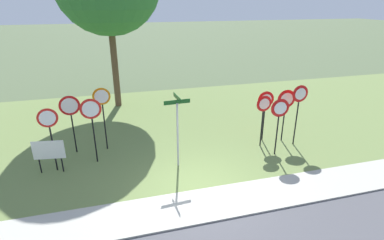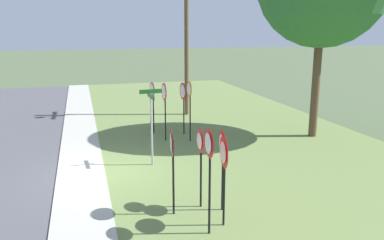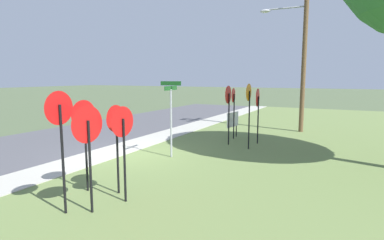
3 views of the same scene
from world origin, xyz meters
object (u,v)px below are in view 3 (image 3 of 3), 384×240
at_px(stop_sign_near_left, 234,102).
at_px(stop_sign_far_center, 249,102).
at_px(stop_sign_near_right, 258,104).
at_px(street_name_post, 171,112).
at_px(stop_sign_far_left, 228,102).
at_px(yield_sign_near_right, 123,131).
at_px(yield_sign_center, 84,124).
at_px(yield_sign_near_left, 60,123).
at_px(utility_pole, 302,39).
at_px(yield_sign_far_left, 116,128).
at_px(notice_board, 233,121).
at_px(yield_sign_far_right, 88,133).

bearing_deg(stop_sign_near_left, stop_sign_far_center, 28.04).
bearing_deg(stop_sign_near_right, street_name_post, -35.11).
xyz_separation_m(stop_sign_far_left, street_name_post, (2.96, -1.10, -0.21)).
relative_size(yield_sign_near_right, street_name_post, 0.82).
bearing_deg(yield_sign_center, yield_sign_near_right, 92.08).
bearing_deg(stop_sign_far_center, yield_sign_near_left, -13.27).
xyz_separation_m(yield_sign_center, utility_pole, (-11.92, 3.46, 3.14)).
bearing_deg(yield_sign_near_right, street_name_post, -159.09).
relative_size(stop_sign_far_left, street_name_post, 0.92).
relative_size(yield_sign_far_left, yield_sign_center, 0.95).
relative_size(stop_sign_near_right, notice_board, 1.94).
height_order(stop_sign_near_left, yield_sign_far_left, stop_sign_near_left).
height_order(yield_sign_center, utility_pole, utility_pole).
bearing_deg(utility_pole, yield_sign_center, -16.19).
bearing_deg(stop_sign_near_left, stop_sign_near_right, 58.80).
xyz_separation_m(stop_sign_far_center, yield_sign_far_left, (6.35, -1.47, -0.27)).
height_order(stop_sign_near_right, yield_sign_near_left, yield_sign_near_left).
relative_size(utility_pole, notice_board, 7.27).
relative_size(yield_sign_far_left, street_name_post, 0.81).
xyz_separation_m(stop_sign_far_left, yield_sign_far_left, (6.74, -0.45, -0.21)).
bearing_deg(yield_sign_far_right, stop_sign_near_left, -174.11).
height_order(stop_sign_far_left, utility_pole, utility_pole).
xyz_separation_m(stop_sign_far_left, notice_board, (-1.57, -0.34, -1.04)).
distance_m(stop_sign_far_center, street_name_post, 3.34).
bearing_deg(yield_sign_center, utility_pole, 171.26).
relative_size(yield_sign_far_left, yield_sign_far_right, 0.96).
bearing_deg(utility_pole, stop_sign_far_left, -23.70).
bearing_deg(yield_sign_near_right, notice_board, -172.07).
bearing_deg(street_name_post, yield_sign_near_right, 11.80).
bearing_deg(yield_sign_far_right, yield_sign_far_left, -162.91).
height_order(stop_sign_near_right, utility_pole, utility_pole).
distance_m(street_name_post, utility_pole, 9.16).
xyz_separation_m(stop_sign_near_right, yield_sign_far_left, (7.57, -1.51, -0.11)).
height_order(stop_sign_far_center, yield_sign_far_left, stop_sign_far_center).
distance_m(yield_sign_center, notice_board, 8.64).
height_order(stop_sign_far_left, yield_sign_center, stop_sign_far_left).
height_order(stop_sign_near_left, yield_sign_near_left, yield_sign_near_left).
bearing_deg(yield_sign_near_left, yield_sign_far_left, 171.95).
xyz_separation_m(yield_sign_far_right, street_name_post, (-4.95, -0.89, -0.08)).
distance_m(yield_sign_far_left, yield_sign_far_right, 1.20).
bearing_deg(yield_sign_center, yield_sign_near_left, 33.13).
bearing_deg(utility_pole, stop_sign_near_left, -34.60).
distance_m(yield_sign_near_left, street_name_post, 5.26).
relative_size(stop_sign_near_left, yield_sign_near_left, 0.91).
bearing_deg(stop_sign_near_left, stop_sign_far_left, 3.22).
xyz_separation_m(stop_sign_near_left, yield_sign_near_left, (9.62, -0.43, 0.23)).
height_order(stop_sign_near_right, yield_sign_near_right, stop_sign_near_right).
height_order(yield_sign_near_left, notice_board, yield_sign_near_left).
relative_size(stop_sign_near_left, yield_sign_center, 1.03).
bearing_deg(stop_sign_far_left, yield_sign_far_left, -6.26).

